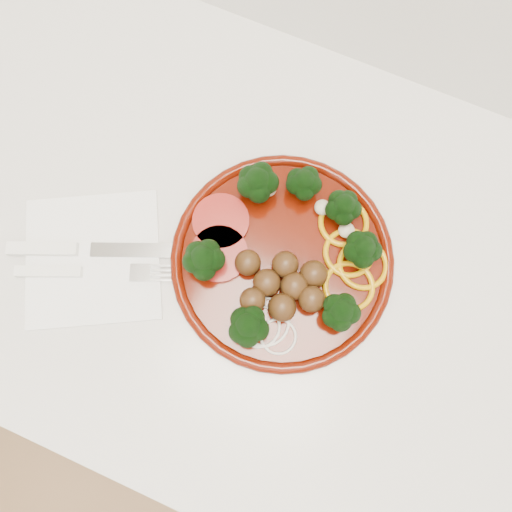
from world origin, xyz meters
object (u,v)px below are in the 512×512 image
at_px(plate, 286,258).
at_px(knife, 72,249).
at_px(napkin, 93,258).
at_px(fork, 68,272).

height_order(plate, knife, plate).
bearing_deg(plate, knife, -159.40).
xyz_separation_m(plate, napkin, (-0.22, -0.09, -0.02)).
bearing_deg(plate, napkin, -157.21).
xyz_separation_m(knife, fork, (0.01, -0.03, -0.00)).
relative_size(plate, napkin, 1.66).
bearing_deg(napkin, fork, -123.73).
relative_size(napkin, knife, 0.80).
xyz_separation_m(napkin, knife, (-0.03, -0.00, 0.01)).
bearing_deg(fork, knife, 83.00).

